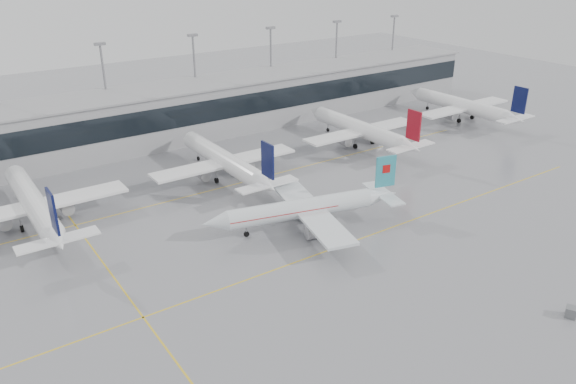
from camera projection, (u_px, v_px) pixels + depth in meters
ground at (333, 249)px, 84.88m from camera, size 320.00×320.00×0.00m
taxi_line_main at (333, 249)px, 84.88m from camera, size 120.00×0.25×0.01m
taxi_line_north at (235, 184)px, 107.46m from camera, size 120.00×0.25×0.01m
taxi_line_cross at (105, 265)px, 80.66m from camera, size 0.25×60.00×0.01m
terminal at (165, 115)px, 129.10m from camera, size 180.00×15.00×12.00m
terminal_glass at (178, 117)px, 122.81m from camera, size 180.00×0.20×5.00m
terminal_roof at (163, 89)px, 126.57m from camera, size 182.00×16.00×0.40m
light_masts at (152, 79)px, 130.62m from camera, size 156.40×1.00×22.60m
air_canada_jet at (308, 208)px, 90.40m from camera, size 33.51×26.58×10.34m
parked_jet_b at (34, 204)px, 90.63m from camera, size 29.64×36.96×11.72m
parked_jet_c at (225, 161)px, 108.72m from camera, size 29.64×36.96×11.72m
parked_jet_d at (361, 129)px, 126.82m from camera, size 29.64×36.96×11.72m
parked_jet_e at (464, 106)px, 144.91m from camera, size 29.64×36.96×11.72m
gse_unit at (571, 312)px, 69.24m from camera, size 1.78×1.73×1.36m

